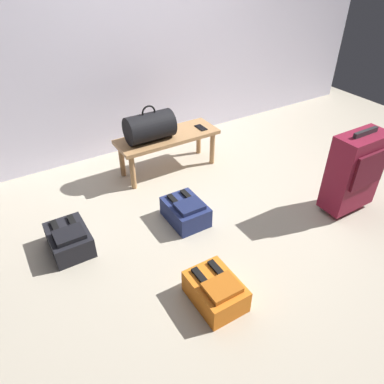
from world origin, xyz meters
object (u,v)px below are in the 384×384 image
object	(u,v)px
suitcase_upright_burgundy	(354,171)
cell_phone	(201,128)
duffel_bag_black	(150,127)
backpack_dark	(69,239)
backpack_orange	(216,291)
bench	(168,141)
backpack_navy	(186,211)

from	to	relation	value
suitcase_upright_burgundy	cell_phone	bearing A→B (deg)	115.16
suitcase_upright_burgundy	duffel_bag_black	bearing A→B (deg)	130.43
cell_phone	backpack_dark	bearing A→B (deg)	-158.77
backpack_dark	backpack_orange	bearing A→B (deg)	-55.56
bench	backpack_navy	bearing A→B (deg)	-108.72
cell_phone	backpack_dark	xyz separation A→B (m)	(-1.54, -0.60, -0.29)
backpack_orange	backpack_navy	bearing A→B (deg)	72.64
cell_phone	backpack_orange	distance (m)	1.82
backpack_dark	backpack_orange	xyz separation A→B (m)	(0.66, -0.96, 0.00)
bench	backpack_orange	xyz separation A→B (m)	(-0.52, -1.60, -0.23)
suitcase_upright_burgundy	backpack_dark	world-z (taller)	suitcase_upright_burgundy
backpack_orange	bench	bearing A→B (deg)	71.96
cell_phone	bench	bearing A→B (deg)	174.61
cell_phone	backpack_navy	xyz separation A→B (m)	(-0.63, -0.76, -0.29)
cell_phone	backpack_dark	distance (m)	1.68
cell_phone	suitcase_upright_burgundy	world-z (taller)	suitcase_upright_burgundy
duffel_bag_black	backpack_orange	xyz separation A→B (m)	(-0.34, -1.60, -0.42)
bench	duffel_bag_black	bearing A→B (deg)	180.00
cell_phone	backpack_navy	size ratio (longest dim) A/B	0.38
suitcase_upright_burgundy	backpack_orange	xyz separation A→B (m)	(-1.51, -0.23, -0.29)
bench	backpack_navy	xyz separation A→B (m)	(-0.27, -0.80, -0.23)
backpack_dark	backpack_orange	distance (m)	1.17
duffel_bag_black	cell_phone	bearing A→B (deg)	-3.61
suitcase_upright_burgundy	backpack_orange	distance (m)	1.55
backpack_navy	backpack_orange	distance (m)	0.84
bench	backpack_dark	world-z (taller)	bench
suitcase_upright_burgundy	backpack_navy	distance (m)	1.41
backpack_navy	backpack_dark	xyz separation A→B (m)	(-0.91, 0.16, 0.00)
bench	backpack_orange	distance (m)	1.70
duffel_bag_black	backpack_dark	size ratio (longest dim) A/B	1.16
suitcase_upright_burgundy	backpack_dark	bearing A→B (deg)	161.22
duffel_bag_black	suitcase_upright_burgundy	size ratio (longest dim) A/B	0.59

